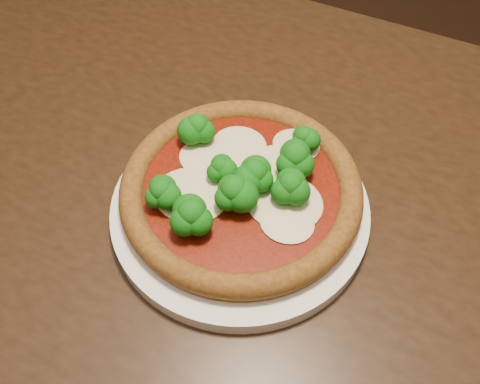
% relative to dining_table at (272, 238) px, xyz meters
% --- Properties ---
extents(dining_table, '(1.27, 0.76, 0.75)m').
position_rel_dining_table_xyz_m(dining_table, '(0.00, 0.00, 0.00)').
color(dining_table, black).
rests_on(dining_table, floor).
extents(plate, '(0.28, 0.28, 0.02)m').
position_rel_dining_table_xyz_m(plate, '(-0.02, -0.05, 0.11)').
color(plate, white).
rests_on(plate, dining_table).
extents(pizza, '(0.26, 0.26, 0.06)m').
position_rel_dining_table_xyz_m(pizza, '(-0.03, -0.03, 0.13)').
color(pizza, brown).
rests_on(pizza, plate).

